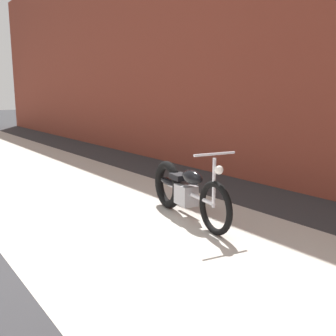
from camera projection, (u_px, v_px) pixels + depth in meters
ground_plane at (7, 262)px, 4.12m from camera, size 80.00×80.00×0.00m
sidewalk_slab at (148, 229)px, 5.12m from camera, size 36.00×3.50×0.01m
brick_building_wall at (322, 6)px, 6.51m from camera, size 36.00×0.50×6.29m
motorcycle_black at (184, 189)px, 5.57m from camera, size 2.00×0.65×1.03m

